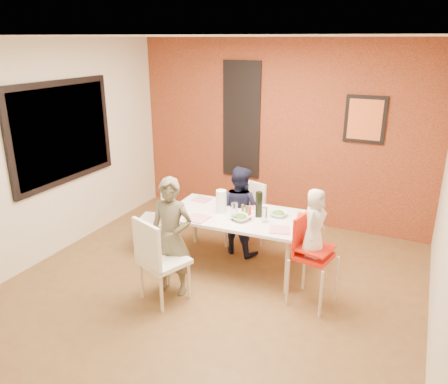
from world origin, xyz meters
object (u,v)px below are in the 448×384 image
at_px(chair_near, 157,257).
at_px(high_chair, 310,252).
at_px(dining_table, 236,219).
at_px(paper_towel_roll, 221,202).
at_px(child_near, 171,237).
at_px(chair_left, 161,215).
at_px(child_far, 239,210).
at_px(toddler, 314,222).
at_px(chair_far, 248,211).
at_px(wine_bottle, 259,204).

bearing_deg(chair_near, high_chair, -133.62).
xyz_separation_m(dining_table, paper_towel_roll, (-0.19, -0.03, 0.20)).
height_order(chair_near, child_near, child_near).
height_order(chair_near, chair_left, chair_near).
distance_m(child_far, toddler, 1.42).
bearing_deg(chair_far, child_near, -84.71).
bearing_deg(chair_near, child_far, -81.46).
xyz_separation_m(child_far, toddler, (1.15, -0.76, 0.34)).
distance_m(child_near, toddler, 1.52).
height_order(dining_table, chair_near, chair_near).
relative_size(child_far, paper_towel_roll, 4.17).
xyz_separation_m(chair_far, toddler, (1.12, -0.99, 0.43)).
height_order(chair_near, wine_bottle, wine_bottle).
bearing_deg(chair_far, dining_table, -64.38).
height_order(chair_near, paper_towel_roll, paper_towel_roll).
height_order(chair_near, chair_far, chair_near).
xyz_separation_m(chair_near, child_near, (0.03, 0.24, 0.13)).
distance_m(high_chair, child_far, 1.35).
bearing_deg(high_chair, wine_bottle, 70.58).
distance_m(high_chair, wine_bottle, 0.90).
bearing_deg(toddler, high_chair, 77.66).
distance_m(chair_left, child_near, 1.01).
bearing_deg(child_near, dining_table, 55.99).
xyz_separation_m(high_chair, child_far, (-1.12, 0.75, 0.00)).
distance_m(dining_table, chair_far, 0.60).
relative_size(child_near, child_far, 1.13).
bearing_deg(toddler, chair_left, 88.63).
height_order(dining_table, toddler, toddler).
bearing_deg(chair_left, chair_near, 17.78).
xyz_separation_m(chair_near, child_far, (0.32, 1.43, 0.05)).
bearing_deg(toddler, wine_bottle, 67.31).
bearing_deg(chair_near, chair_far, -80.52).
height_order(chair_near, child_far, child_far).
bearing_deg(dining_table, high_chair, -21.73).
height_order(chair_far, toddler, toddler).
xyz_separation_m(child_near, toddler, (1.43, 0.43, 0.27)).
relative_size(toddler, wine_bottle, 2.30).
relative_size(child_near, paper_towel_roll, 4.71).
bearing_deg(chair_left, chair_far, 111.31).
distance_m(dining_table, chair_near, 1.17).
bearing_deg(chair_near, dining_table, -90.25).
bearing_deg(paper_towel_roll, high_chair, -17.50).
height_order(high_chair, toddler, toddler).
bearing_deg(child_far, high_chair, 156.36).
bearing_deg(child_near, toddler, 7.69).
bearing_deg(paper_towel_roll, dining_table, 7.86).
xyz_separation_m(toddler, wine_bottle, (-0.77, 0.45, -0.09)).
height_order(child_near, toddler, child_near).
xyz_separation_m(chair_left, wine_bottle, (1.30, 0.12, 0.33)).
relative_size(high_chair, child_far, 0.83).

